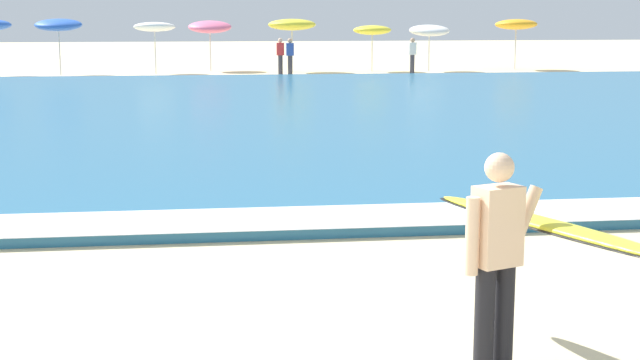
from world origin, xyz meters
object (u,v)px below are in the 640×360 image
(beach_umbrella_8, at_px, (516,24))
(beachgoer_near_row_right, at_px, (290,56))
(beach_umbrella_3, at_px, (154,27))
(beach_umbrella_4, at_px, (210,27))
(beachgoer_near_row_left, at_px, (280,55))
(surfer_with_board, at_px, (523,242))
(beach_umbrella_2, at_px, (58,25))
(beachgoer_near_row_mid, at_px, (412,55))
(beach_umbrella_5, at_px, (292,25))
(beach_umbrella_6, at_px, (372,30))
(beach_umbrella_7, at_px, (429,31))

(beach_umbrella_8, xyz_separation_m, beachgoer_near_row_right, (-10.99, -2.61, -1.27))
(beach_umbrella_3, height_order, beach_umbrella_8, beach_umbrella_8)
(beach_umbrella_4, xyz_separation_m, beachgoer_near_row_left, (3.00, -2.94, -1.17))
(surfer_with_board, distance_m, beach_umbrella_8, 38.62)
(beach_umbrella_2, relative_size, beachgoer_near_row_mid, 1.57)
(beach_umbrella_4, bearing_deg, beach_umbrella_5, -18.72)
(beach_umbrella_5, height_order, beachgoer_near_row_mid, beach_umbrella_5)
(surfer_with_board, bearing_deg, beach_umbrella_6, 81.26)
(beach_umbrella_2, bearing_deg, beach_umbrella_3, 3.58)
(beach_umbrella_4, height_order, beachgoer_near_row_right, beach_umbrella_4)
(beach_umbrella_4, relative_size, beach_umbrella_8, 0.99)
(beach_umbrella_7, height_order, beachgoer_near_row_right, beach_umbrella_7)
(beach_umbrella_4, relative_size, beachgoer_near_row_right, 1.51)
(beach_umbrella_6, xyz_separation_m, beachgoer_near_row_left, (-4.38, -1.67, -1.03))
(beach_umbrella_5, distance_m, beachgoer_near_row_left, 2.23)
(beach_umbrella_7, distance_m, beachgoer_near_row_left, 7.24)
(beach_umbrella_6, distance_m, beach_umbrella_8, 7.02)
(beach_umbrella_4, relative_size, beachgoer_near_row_mid, 1.51)
(beach_umbrella_7, bearing_deg, beach_umbrella_8, 8.97)
(beach_umbrella_6, distance_m, beach_umbrella_7, 2.64)
(surfer_with_board, bearing_deg, beachgoer_near_row_right, 87.40)
(beach_umbrella_2, distance_m, beachgoer_near_row_right, 10.09)
(beach_umbrella_2, relative_size, beachgoer_near_row_right, 1.57)
(beach_umbrella_6, xyz_separation_m, beachgoer_near_row_mid, (1.43, -2.01, -1.03))
(beach_umbrella_4, xyz_separation_m, beachgoer_near_row_mid, (8.81, -3.28, -1.17))
(beach_umbrella_3, xyz_separation_m, beach_umbrella_8, (16.81, 0.92, 0.06))
(surfer_with_board, height_order, beach_umbrella_2, beach_umbrella_2)
(beach_umbrella_4, xyz_separation_m, beach_umbrella_6, (7.37, -1.27, -0.14))
(beach_umbrella_3, distance_m, beach_umbrella_6, 9.82)
(beach_umbrella_3, distance_m, beachgoer_near_row_left, 5.71)
(beach_umbrella_5, xyz_separation_m, beach_umbrella_6, (3.69, -0.02, -0.25))
(beach_umbrella_2, xyz_separation_m, beachgoer_near_row_mid, (15.33, -1.34, -1.30))
(beach_umbrella_6, height_order, beachgoer_near_row_left, beach_umbrella_6)
(beach_umbrella_4, xyz_separation_m, beachgoer_near_row_right, (3.38, -3.38, -1.17))
(beach_umbrella_7, bearing_deg, beachgoer_near_row_left, -168.03)
(beach_umbrella_2, xyz_separation_m, beachgoer_near_row_left, (9.52, -1.00, -1.30))
(beach_umbrella_5, xyz_separation_m, beachgoer_near_row_right, (-0.30, -2.13, -1.29))
(beach_umbrella_5, height_order, beachgoer_near_row_right, beach_umbrella_5)
(beach_umbrella_2, bearing_deg, beach_umbrella_4, 16.55)
(beach_umbrella_6, height_order, beachgoer_near_row_right, beach_umbrella_6)
(beach_umbrella_7, bearing_deg, beach_umbrella_3, -178.95)
(beachgoer_near_row_left, bearing_deg, beach_umbrella_7, 11.97)
(beach_umbrella_5, bearing_deg, beachgoer_near_row_left, -111.95)
(beach_umbrella_4, distance_m, beachgoer_near_row_right, 4.92)
(beach_umbrella_2, distance_m, beach_umbrella_6, 13.91)
(surfer_with_board, relative_size, beach_umbrella_6, 1.30)
(beach_umbrella_4, bearing_deg, beachgoer_near_row_mid, -20.41)
(surfer_with_board, relative_size, beach_umbrella_4, 1.16)
(beach_umbrella_8, relative_size, beachgoer_near_row_right, 1.52)
(beach_umbrella_4, height_order, beach_umbrella_5, beach_umbrella_5)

